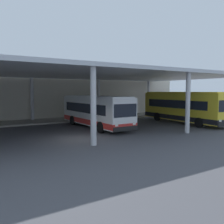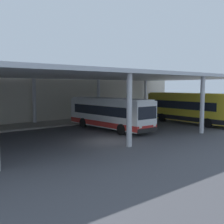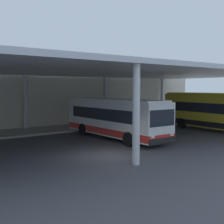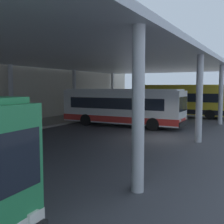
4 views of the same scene
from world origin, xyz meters
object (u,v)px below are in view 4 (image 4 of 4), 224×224
object	(u,v)px
bus_second_bay	(122,107)
bus_middle_bay	(181,100)
bench_waiting	(95,109)
trash_bin	(107,107)

from	to	relation	value
bus_second_bay	bus_middle_bay	bearing A→B (deg)	-12.98
bench_waiting	trash_bin	distance (m)	3.53
bus_second_bay	bench_waiting	world-z (taller)	bus_second_bay
bench_waiting	trash_bin	world-z (taller)	trash_bin
bus_middle_bay	bus_second_bay	bearing A→B (deg)	167.02
bus_middle_bay	bench_waiting	world-z (taller)	bus_middle_bay
bus_middle_bay	bench_waiting	distance (m)	10.01
bus_middle_bay	trash_bin	distance (m)	9.86
bus_middle_bay	trash_bin	world-z (taller)	bus_middle_bay
bus_middle_bay	bench_waiting	xyz separation A→B (m)	(-3.04, 9.47, -1.18)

